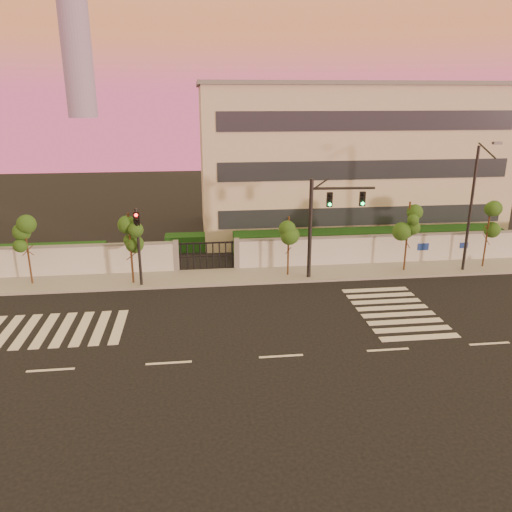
% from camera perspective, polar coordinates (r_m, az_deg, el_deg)
% --- Properties ---
extents(ground, '(120.00, 120.00, 0.00)m').
position_cam_1_polar(ground, '(22.92, 2.89, -11.38)').
color(ground, black).
rests_on(ground, ground).
extents(sidewalk, '(60.00, 3.00, 0.15)m').
position_cam_1_polar(sidewalk, '(32.38, -0.22, -2.25)').
color(sidewalk, gray).
rests_on(sidewalk, ground).
extents(perimeter_wall, '(60.00, 0.36, 2.20)m').
position_cam_1_polar(perimeter_wall, '(33.48, -0.34, 0.23)').
color(perimeter_wall, silver).
rests_on(perimeter_wall, ground).
extents(hedge_row, '(41.00, 4.25, 1.80)m').
position_cam_1_polar(hedge_row, '(36.28, 0.83, 1.20)').
color(hedge_row, black).
rests_on(hedge_row, ground).
extents(institutional_building, '(24.40, 12.40, 12.25)m').
position_cam_1_polar(institutional_building, '(43.83, 9.95, 10.95)').
color(institutional_building, beige).
rests_on(institutional_building, ground).
extents(road_markings, '(57.00, 7.62, 0.02)m').
position_cam_1_polar(road_markings, '(26.06, -1.97, -7.57)').
color(road_markings, silver).
rests_on(road_markings, ground).
extents(street_tree_b, '(1.40, 1.11, 4.35)m').
position_cam_1_polar(street_tree_b, '(32.97, -24.80, 2.13)').
color(street_tree_b, '#382314').
rests_on(street_tree_b, ground).
extents(street_tree_c, '(1.58, 1.26, 4.57)m').
position_cam_1_polar(street_tree_c, '(30.97, -14.21, 2.64)').
color(street_tree_c, '#382314').
rests_on(street_tree_c, ground).
extents(street_tree_d, '(1.41, 1.12, 4.02)m').
position_cam_1_polar(street_tree_d, '(31.61, 3.78, 2.69)').
color(street_tree_d, '#382314').
rests_on(street_tree_d, ground).
extents(street_tree_e, '(1.50, 1.20, 4.76)m').
position_cam_1_polar(street_tree_e, '(33.76, 17.05, 3.87)').
color(street_tree_e, '#382314').
rests_on(street_tree_e, ground).
extents(street_tree_f, '(1.41, 1.12, 4.38)m').
position_cam_1_polar(street_tree_f, '(36.50, 25.07, 3.52)').
color(street_tree_f, '#382314').
rests_on(street_tree_f, ground).
extents(traffic_signal_main, '(4.07, 0.46, 6.44)m').
position_cam_1_polar(traffic_signal_main, '(31.22, 7.72, 4.48)').
color(traffic_signal_main, black).
rests_on(traffic_signal_main, ground).
extents(traffic_signal_secondary, '(0.38, 0.36, 4.93)m').
position_cam_1_polar(traffic_signal_secondary, '(30.52, -13.33, 2.02)').
color(traffic_signal_secondary, black).
rests_on(traffic_signal_secondary, ground).
extents(streetlight_east, '(0.52, 2.08, 8.66)m').
position_cam_1_polar(streetlight_east, '(34.78, 23.54, 5.55)').
color(streetlight_east, black).
rests_on(streetlight_east, ground).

